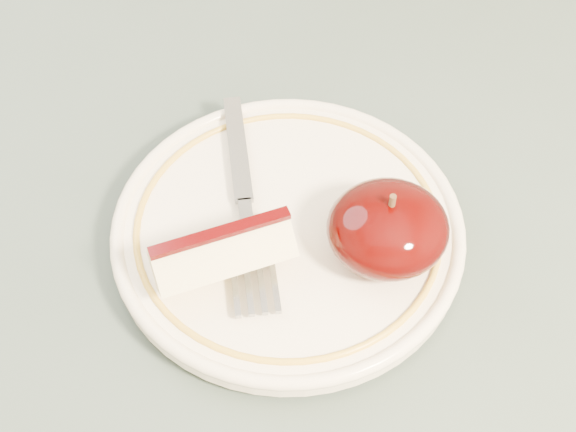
{
  "coord_description": "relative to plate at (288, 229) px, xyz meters",
  "views": [
    {
      "loc": [
        0.01,
        -0.18,
        1.18
      ],
      "look_at": [
        0.03,
        0.12,
        0.78
      ],
      "focal_mm": 50.0,
      "sensor_mm": 36.0,
      "label": 1
    }
  ],
  "objects": [
    {
      "name": "apple_wedge",
      "position": [
        -0.04,
        -0.03,
        0.02
      ],
      "size": [
        0.09,
        0.06,
        0.04
      ],
      "rotation": [
        0.0,
        0.0,
        0.27
      ],
      "color": "beige",
      "rests_on": "plate"
    },
    {
      "name": "fork",
      "position": [
        -0.03,
        0.02,
        0.01
      ],
      "size": [
        0.03,
        0.18,
        0.0
      ],
      "rotation": [
        0.0,
        0.0,
        1.61
      ],
      "color": "gray",
      "rests_on": "plate"
    },
    {
      "name": "plate",
      "position": [
        0.0,
        0.0,
        0.0
      ],
      "size": [
        0.22,
        0.22,
        0.02
      ],
      "color": "#F2E5CB",
      "rests_on": "table"
    },
    {
      "name": "apple_half",
      "position": [
        0.06,
        -0.02,
        0.03
      ],
      "size": [
        0.07,
        0.07,
        0.05
      ],
      "color": "black",
      "rests_on": "plate"
    }
  ]
}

